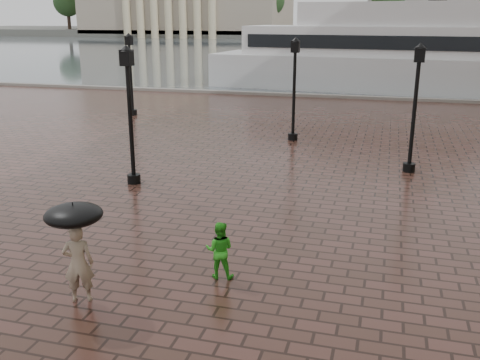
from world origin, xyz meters
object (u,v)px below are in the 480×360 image
object	(u,v)px
adult_pedestrian	(78,264)
street_lamps	(302,90)
ferry_near	(387,55)
child_pedestrian	(220,250)

from	to	relation	value
adult_pedestrian	street_lamps	bearing A→B (deg)	-119.95
ferry_near	adult_pedestrian	bearing A→B (deg)	-92.42
adult_pedestrian	child_pedestrian	size ratio (longest dim) A/B	1.27
street_lamps	adult_pedestrian	world-z (taller)	street_lamps
child_pedestrian	ferry_near	xyz separation A→B (m)	(2.85, 32.94, 2.02)
adult_pedestrian	ferry_near	size ratio (longest dim) A/B	0.06
street_lamps	child_pedestrian	distance (m)	13.45
street_lamps	ferry_near	size ratio (longest dim) A/B	0.78
street_lamps	ferry_near	xyz separation A→B (m)	(3.33, 19.61, 0.32)
adult_pedestrian	ferry_near	bearing A→B (deg)	-121.42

